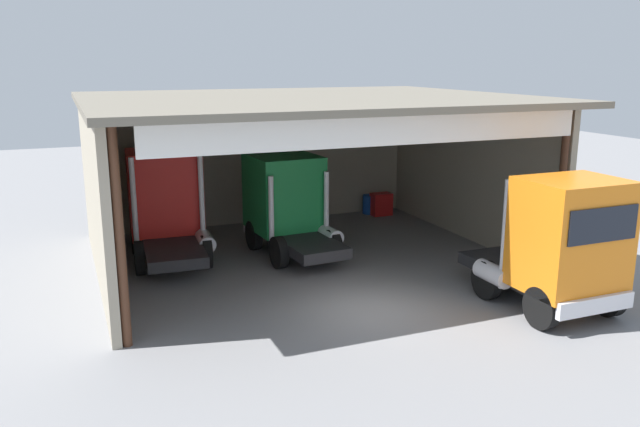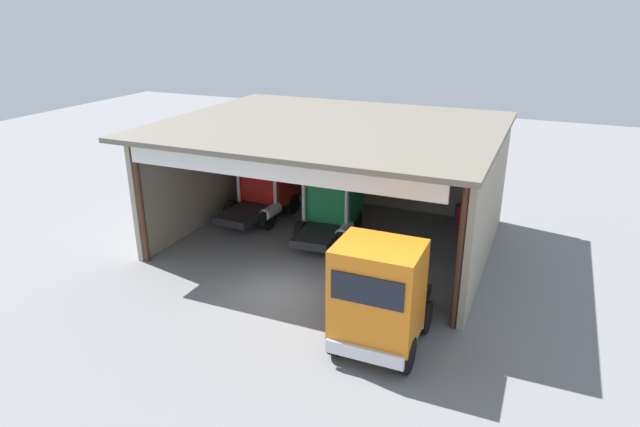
% 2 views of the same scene
% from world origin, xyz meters
% --- Properties ---
extents(ground_plane, '(80.00, 80.00, 0.00)m').
position_xyz_m(ground_plane, '(0.00, 0.00, 0.00)').
color(ground_plane, slate).
rests_on(ground_plane, ground).
extents(workshop_shed, '(14.34, 12.16, 5.67)m').
position_xyz_m(workshop_shed, '(0.00, 6.32, 3.95)').
color(workshop_shed, '#9E937F').
rests_on(workshop_shed, ground).
extents(truck_red_right_bay, '(2.72, 5.18, 3.77)m').
position_xyz_m(truck_red_right_bay, '(-4.45, 7.13, 1.95)').
color(truck_red_right_bay, red).
rests_on(truck_red_right_bay, ground).
extents(truck_green_left_bay, '(2.70, 5.13, 3.52)m').
position_xyz_m(truck_green_left_bay, '(-0.33, 6.14, 1.85)').
color(truck_green_left_bay, '#197F3D').
rests_on(truck_green_left_bay, ground).
extents(truck_orange_center_left_bay, '(2.73, 4.81, 3.81)m').
position_xyz_m(truck_orange_center_left_bay, '(4.60, -2.13, 1.97)').
color(truck_orange_center_left_bay, orange).
rests_on(truck_orange_center_left_bay, ground).
extents(oil_drum, '(0.58, 0.58, 0.86)m').
position_xyz_m(oil_drum, '(5.08, 10.37, 0.43)').
color(oil_drum, '#194CB2').
rests_on(oil_drum, ground).
extents(tool_cart, '(0.90, 0.60, 1.00)m').
position_xyz_m(tool_cart, '(5.46, 9.91, 0.50)').
color(tool_cart, red).
rests_on(tool_cart, ground).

